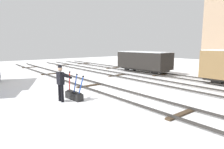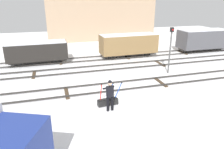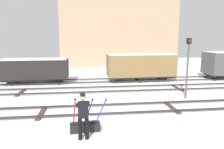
# 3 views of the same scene
# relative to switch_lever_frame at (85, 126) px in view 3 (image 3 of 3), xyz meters

# --- Properties ---
(ground_plane) EXTENTS (60.00, 60.00, 0.00)m
(ground_plane) POSITION_rel_switch_lever_frame_xyz_m (1.26, 2.36, -0.25)
(ground_plane) COLOR white
(track_main_line) EXTENTS (44.00, 1.94, 0.18)m
(track_main_line) POSITION_rel_switch_lever_frame_xyz_m (1.26, 2.36, -0.14)
(track_main_line) COLOR #2D2B28
(track_main_line) RESTS_ON ground_plane
(track_siding_near) EXTENTS (44.00, 1.94, 0.18)m
(track_siding_near) POSITION_rel_switch_lever_frame_xyz_m (1.26, 6.80, -0.13)
(track_siding_near) COLOR #2D2B28
(track_siding_near) RESTS_ON ground_plane
(track_siding_far) EXTENTS (44.00, 1.94, 0.18)m
(track_siding_far) POSITION_rel_switch_lever_frame_xyz_m (1.26, 10.10, -0.14)
(track_siding_far) COLOR #2D2B28
(track_siding_far) RESTS_ON ground_plane
(switch_lever_frame) EXTENTS (1.56, 0.45, 1.45)m
(switch_lever_frame) POSITION_rel_switch_lever_frame_xyz_m (0.00, 0.00, 0.00)
(switch_lever_frame) COLOR black
(switch_lever_frame) RESTS_ON ground_plane
(rail_worker) EXTENTS (0.57, 0.68, 1.86)m
(rail_worker) POSITION_rel_switch_lever_frame_xyz_m (-0.06, -0.66, 0.82)
(rail_worker) COLOR black
(rail_worker) RESTS_ON ground_plane
(signal_post) EXTENTS (0.24, 0.32, 3.88)m
(signal_post) POSITION_rel_switch_lever_frame_xyz_m (6.45, 4.12, 2.13)
(signal_post) COLOR #4C4C4C
(signal_post) RESTS_ON ground_plane
(apartment_building) EXTENTS (16.61, 5.98, 12.20)m
(apartment_building) POSITION_rel_switch_lever_frame_xyz_m (4.76, 22.73, 5.86)
(apartment_building) COLOR tan
(apartment_building) RESTS_ON ground_plane
(freight_car_near_switch) EXTENTS (5.64, 2.29, 2.15)m
(freight_car_near_switch) POSITION_rel_switch_lever_frame_xyz_m (-4.32, 10.10, 1.01)
(freight_car_near_switch) COLOR #2D2B28
(freight_car_near_switch) RESTS_ON ground_plane
(freight_car_back_track) EXTENTS (6.20, 2.26, 2.49)m
(freight_car_back_track) POSITION_rel_switch_lever_frame_xyz_m (5.03, 10.10, 1.18)
(freight_car_back_track) COLOR #2D2B28
(freight_car_back_track) RESTS_ON ground_plane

